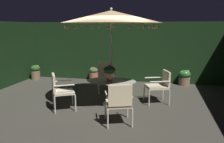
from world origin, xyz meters
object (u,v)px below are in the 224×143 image
Objects in this scene: patio_umbrella at (111,17)px; centerpiece_planter at (109,72)px; patio_chair_north at (160,84)px; potted_plant_right_near at (36,72)px; patio_dining_table at (111,85)px; potted_plant_left_far at (184,77)px; patio_chair_southeast at (119,101)px; patio_chair_east at (60,89)px; potted_plant_left_near at (94,74)px; patio_chair_northeast at (107,75)px.

patio_umbrella reaches higher than centerpiece_planter.
potted_plant_right_near is at bearing 158.72° from patio_chair_north.
patio_chair_north is at bearing 19.30° from patio_dining_table.
potted_plant_left_far is (2.29, 2.99, -0.69)m from centerpiece_planter.
patio_chair_north is 0.97× the size of patio_chair_southeast.
patio_umbrella reaches higher than patio_chair_north.
patio_umbrella is 2.91× the size of patio_chair_north.
patio_umbrella is at bearing 29.89° from patio_chair_east.
patio_dining_table is 1.45m from patio_chair_east.
patio_umbrella is 2.41m from patio_chair_north.
patio_chair_east is 5.03m from potted_plant_left_far.
patio_chair_southeast is 4.68m from potted_plant_left_near.
potted_plant_right_near is at bearing 147.00° from patio_dining_table.
patio_chair_east is at bearing 159.53° from patio_chair_southeast.
patio_chair_east is at bearing -50.94° from potted_plant_right_near.
patio_chair_east is 4.20m from potted_plant_right_near.
patio_chair_southeast is (0.95, -2.75, 0.01)m from patio_chair_northeast.
patio_chair_southeast reaches higher than potted_plant_left_far.
patio_dining_table is 1.44× the size of patio_chair_east.
patio_chair_northeast reaches higher than patio_dining_table.
patio_chair_east is (-0.79, -2.10, 0.03)m from patio_chair_northeast.
patio_chair_northeast reaches higher than patio_chair_north.
patio_umbrella reaches higher than patio_chair_southeast.
patio_chair_northeast is at bearing 69.45° from patio_chair_east.
centerpiece_planter is 0.75× the size of potted_plant_right_near.
patio_chair_north is at bearing -110.84° from potted_plant_left_far.
patio_umbrella reaches higher than patio_chair_northeast.
patio_chair_east is 1.78× the size of potted_plant_left_near.
centerpiece_planter is (-0.02, -0.14, -1.49)m from patio_umbrella.
patio_dining_table is 1.92m from patio_umbrella.
patio_chair_northeast is 1.62× the size of potted_plant_right_near.
patio_umbrella is at bearing -128.52° from potted_plant_left_far.
potted_plant_left_near is (-0.94, 1.52, -0.29)m from patio_chair_northeast.
patio_chair_east is 1.01× the size of patio_chair_southeast.
patio_chair_northeast is at bearing -18.50° from potted_plant_right_near.
centerpiece_planter is 0.49× the size of patio_chair_north.
centerpiece_planter is 1.64m from patio_chair_northeast.
patio_chair_east reaches higher than potted_plant_left_near.
potted_plant_left_near is at bearing 115.95° from patio_umbrella.
patio_chair_east is 1.86m from patio_chair_southeast.
potted_plant_right_near is at bearing 147.00° from patio_umbrella.
patio_chair_northeast is 1.01× the size of patio_chair_east.
potted_plant_left_near is (-1.41, 2.90, -0.29)m from patio_dining_table.
patio_chair_southeast is at bearing -112.96° from potted_plant_left_far.
patio_chair_southeast is 1.69× the size of potted_plant_left_far.
patio_dining_table is 1.49× the size of patio_chair_north.
potted_plant_left_far is at bearing -0.67° from potted_plant_left_near.
patio_chair_northeast is 1.72× the size of potted_plant_left_far.
patio_chair_north is at bearing -26.20° from patio_chair_northeast.
patio_dining_table is at bearing -128.52° from potted_plant_left_far.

